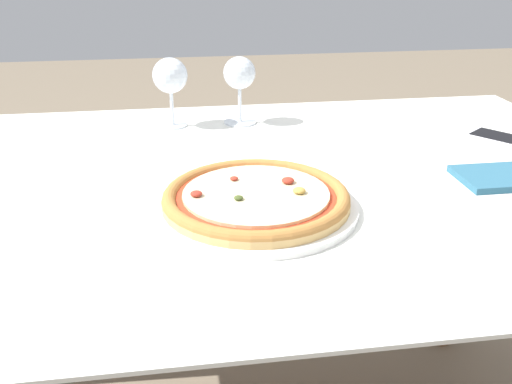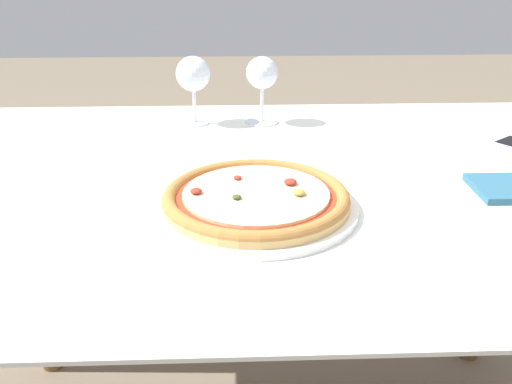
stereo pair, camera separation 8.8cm
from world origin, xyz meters
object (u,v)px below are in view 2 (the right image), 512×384
Objects in this scene: pizza_plate at (256,200)px; wine_glass_far_right at (262,76)px; wine_glass_far_left at (193,76)px; dining_table at (274,218)px.

pizza_plate is 2.11× the size of wine_glass_far_right.
pizza_plate is 0.48m from wine_glass_far_left.
wine_glass_far_left is (-0.12, 0.46, 0.09)m from pizza_plate.
pizza_plate is 0.47m from wine_glass_far_right.
wine_glass_far_right is (0.03, 0.46, 0.09)m from pizza_plate.
wine_glass_far_right is (0.15, 0.00, -0.00)m from wine_glass_far_left.
pizza_plate is at bearing -106.30° from dining_table.
pizza_plate is (-0.04, -0.13, 0.10)m from dining_table.
dining_table is 9.20× the size of wine_glass_far_left.
dining_table is 0.38m from wine_glass_far_right.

